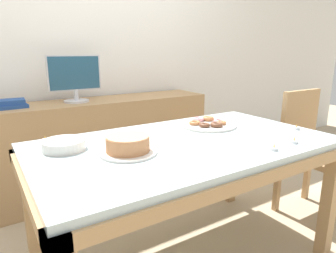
% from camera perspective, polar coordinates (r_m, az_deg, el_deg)
% --- Properties ---
extents(wall_back, '(8.00, 0.10, 2.60)m').
position_cam_1_polar(wall_back, '(2.91, -14.62, 15.25)').
color(wall_back, white).
rests_on(wall_back, ground).
extents(dining_table, '(1.64, 0.94, 0.75)m').
position_cam_1_polar(dining_table, '(1.65, 3.39, -5.71)').
color(dining_table, silver).
rests_on(dining_table, ground).
extents(chair, '(0.43, 0.43, 0.94)m').
position_cam_1_polar(chair, '(2.50, 25.49, -3.55)').
color(chair, tan).
rests_on(chair, ground).
extents(sideboard, '(1.86, 0.44, 0.82)m').
position_cam_1_polar(sideboard, '(2.75, -11.50, -3.38)').
color(sideboard, tan).
rests_on(sideboard, ground).
extents(computer_monitor, '(0.42, 0.20, 0.38)m').
position_cam_1_polar(computer_monitor, '(2.55, -17.31, 8.68)').
color(computer_monitor, silver).
rests_on(computer_monitor, sideboard).
extents(book_stack, '(0.24, 0.20, 0.06)m').
position_cam_1_polar(book_stack, '(2.49, -27.99, 3.79)').
color(book_stack, '#23478C').
rests_on(book_stack, sideboard).
extents(cake_chocolate_round, '(0.28, 0.28, 0.09)m').
position_cam_1_polar(cake_chocolate_round, '(1.43, -7.65, -3.59)').
color(cake_chocolate_round, silver).
rests_on(cake_chocolate_round, dining_table).
extents(pastry_platter, '(0.36, 0.36, 0.04)m').
position_cam_1_polar(pastry_platter, '(1.96, 7.65, 0.52)').
color(pastry_platter, silver).
rests_on(pastry_platter, dining_table).
extents(plate_stack, '(0.21, 0.21, 0.05)m').
position_cam_1_polar(plate_stack, '(1.56, -19.20, -3.32)').
color(plate_stack, silver).
rests_on(plate_stack, dining_table).
extents(tealight_centre, '(0.04, 0.04, 0.04)m').
position_cam_1_polar(tealight_centre, '(1.56, 19.52, -3.95)').
color(tealight_centre, silver).
rests_on(tealight_centre, dining_table).
extents(tealight_right_edge, '(0.04, 0.04, 0.04)m').
position_cam_1_polar(tealight_right_edge, '(2.01, 23.27, -0.26)').
color(tealight_right_edge, silver).
rests_on(tealight_right_edge, dining_table).
extents(tealight_left_edge, '(0.04, 0.04, 0.04)m').
position_cam_1_polar(tealight_left_edge, '(1.71, 22.88, -2.63)').
color(tealight_left_edge, silver).
rests_on(tealight_left_edge, dining_table).
extents(tealight_near_front, '(0.04, 0.04, 0.04)m').
position_cam_1_polar(tealight_near_front, '(1.73, -22.35, -2.40)').
color(tealight_near_front, silver).
rests_on(tealight_near_front, dining_table).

